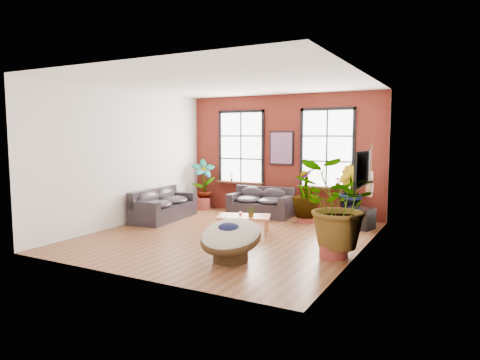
% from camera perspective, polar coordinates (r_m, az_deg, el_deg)
% --- Properties ---
extents(room, '(6.04, 6.54, 3.54)m').
position_cam_1_polar(room, '(9.84, -1.24, 2.63)').
color(room, brown).
rests_on(room, ground).
extents(sofa_back, '(1.83, 0.94, 0.83)m').
position_cam_1_polar(sofa_back, '(12.35, 2.85, -3.09)').
color(sofa_back, black).
rests_on(sofa_back, ground).
extents(sofa_left, '(1.11, 2.22, 0.85)m').
position_cam_1_polar(sofa_left, '(12.04, -10.32, -3.37)').
color(sofa_left, black).
rests_on(sofa_left, ground).
extents(coffee_table, '(1.41, 1.10, 0.48)m').
position_cam_1_polar(coffee_table, '(10.30, 0.52, -5.03)').
color(coffee_table, '#BA6B43').
rests_on(coffee_table, ground).
extents(papasan_chair, '(1.16, 1.18, 0.85)m').
position_cam_1_polar(papasan_chair, '(7.95, -1.27, -7.73)').
color(papasan_chair, '#392614').
rests_on(papasan_chair, ground).
extents(poster, '(0.74, 0.06, 0.98)m').
position_cam_1_polar(poster, '(12.56, 5.56, 4.27)').
color(poster, black).
rests_on(poster, room).
extents(tv_wall_unit, '(0.13, 1.86, 1.20)m').
position_cam_1_polar(tv_wall_unit, '(9.24, 16.26, 0.90)').
color(tv_wall_unit, black).
rests_on(tv_wall_unit, room).
extents(media_box, '(0.73, 0.66, 0.52)m').
position_cam_1_polar(media_box, '(11.10, 15.69, -4.94)').
color(media_box, black).
rests_on(media_box, ground).
extents(pot_back_left, '(0.61, 0.61, 0.37)m').
position_cam_1_polar(pot_back_left, '(13.53, -5.05, -3.13)').
color(pot_back_left, '#983831').
rests_on(pot_back_left, ground).
extents(pot_back_right, '(0.66, 0.66, 0.37)m').
position_cam_1_polar(pot_back_right, '(11.85, 14.46, -4.60)').
color(pot_back_right, '#983831').
rests_on(pot_back_right, ground).
extents(pot_right_wall, '(0.64, 0.64, 0.40)m').
position_cam_1_polar(pot_right_wall, '(8.45, 12.37, -8.70)').
color(pot_right_wall, '#983831').
rests_on(pot_right_wall, ground).
extents(pot_mid, '(0.49, 0.49, 0.34)m').
position_cam_1_polar(pot_mid, '(11.64, 8.80, -4.73)').
color(pot_mid, '#983831').
rests_on(pot_mid, ground).
extents(floor_plant_back_left, '(0.91, 0.89, 1.44)m').
position_cam_1_polar(floor_plant_back_left, '(13.45, -4.88, -0.23)').
color(floor_plant_back_left, '#1E5516').
rests_on(floor_plant_back_left, ground).
extents(floor_plant_back_right, '(0.98, 1.00, 1.42)m').
position_cam_1_polar(floor_plant_back_right, '(11.74, 14.34, -1.36)').
color(floor_plant_back_right, '#1E5516').
rests_on(floor_plant_back_right, ground).
extents(floor_plant_right_wall, '(1.88, 1.76, 1.70)m').
position_cam_1_polar(floor_plant_right_wall, '(8.31, 12.47, -3.26)').
color(floor_plant_right_wall, '#1E5516').
rests_on(floor_plant_right_wall, ground).
extents(floor_plant_mid, '(0.93, 0.93, 1.34)m').
position_cam_1_polar(floor_plant_mid, '(11.52, 8.79, -1.61)').
color(floor_plant_mid, '#1E5516').
rests_on(floor_plant_mid, ground).
extents(table_plant, '(0.28, 0.27, 0.26)m').
position_cam_1_polar(table_plant, '(10.06, 1.54, -4.29)').
color(table_plant, '#1E5516').
rests_on(table_plant, coffee_table).
extents(sill_plant_left, '(0.17, 0.17, 0.27)m').
position_cam_1_polar(sill_plant_left, '(13.29, -1.15, 0.43)').
color(sill_plant_left, '#1E5516').
rests_on(sill_plant_left, room).
extents(sill_plant_right, '(0.19, 0.19, 0.27)m').
position_cam_1_polar(sill_plant_right, '(12.03, 12.92, -0.30)').
color(sill_plant_right, '#1E5516').
rests_on(sill_plant_right, room).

